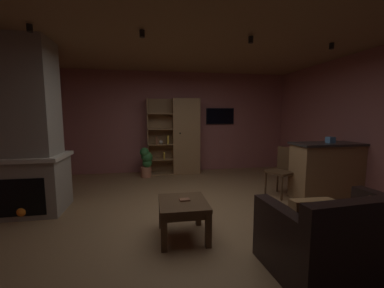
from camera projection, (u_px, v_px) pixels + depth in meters
floor at (196, 215)px, 3.71m from camera, size 6.15×5.96×0.02m
wall_back at (176, 122)px, 6.49m from camera, size 6.27×0.06×2.66m
wall_right at (376, 127)px, 4.07m from camera, size 0.06×5.96×2.66m
ceiling at (197, 34)px, 3.38m from camera, size 6.15×5.96×0.02m
window_pane_back at (168, 128)px, 6.44m from camera, size 0.73×0.01×0.93m
stone_fireplace at (28, 136)px, 3.67m from camera, size 1.03×0.83×2.66m
bookshelf_cabinet at (183, 137)px, 6.29m from camera, size 1.34×0.41×1.95m
kitchen_bar_counter at (333, 170)px, 4.42m from camera, size 1.52×0.58×1.03m
tissue_box at (330, 140)px, 4.31m from camera, size 0.12×0.12×0.11m
leather_couch at (343, 240)px, 2.33m from camera, size 1.50×0.95×0.84m
coffee_table at (183, 208)px, 2.99m from camera, size 0.59×0.66×0.46m
table_book_0 at (185, 200)px, 3.00m from camera, size 0.13×0.10×0.02m
dining_chair at (283, 168)px, 4.54m from camera, size 0.55×0.55×0.92m
potted_floor_plant at (146, 161)px, 5.90m from camera, size 0.31×0.29×0.74m
wall_mounted_tv at (220, 116)px, 6.61m from camera, size 0.78×0.06×0.44m
track_light_spot_0 at (30, 28)px, 2.94m from camera, size 0.07×0.07×0.09m
track_light_spot_1 at (142, 34)px, 3.15m from camera, size 0.07×0.07×0.09m
track_light_spot_2 at (251, 40)px, 3.40m from camera, size 0.07×0.07×0.09m
track_light_spot_3 at (332, 46)px, 3.71m from camera, size 0.07×0.07×0.09m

